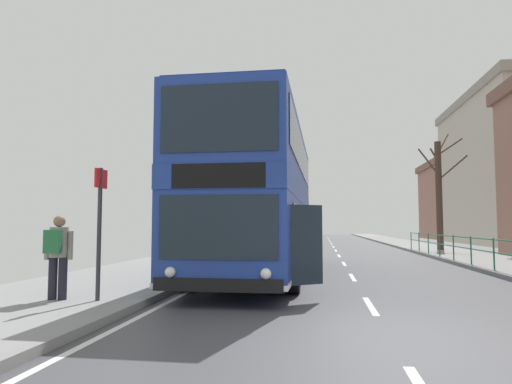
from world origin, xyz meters
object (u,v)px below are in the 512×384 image
at_px(pedestrian_with_backpack, 58,251).
at_px(bus_stop_sign_near, 100,218).
at_px(bare_tree_far_00, 439,192).
at_px(double_decker_bus_main, 261,199).
at_px(background_building_02, 491,200).

bearing_deg(pedestrian_with_backpack, bus_stop_sign_near, 4.79).
bearing_deg(bus_stop_sign_near, pedestrian_with_backpack, -175.21).
bearing_deg(bare_tree_far_00, double_decker_bus_main, -122.34).
height_order(pedestrian_with_backpack, bare_tree_far_00, bare_tree_far_00).
xyz_separation_m(double_decker_bus_main, pedestrian_with_backpack, (-3.10, -5.84, -1.28)).
height_order(double_decker_bus_main, bus_stop_sign_near, double_decker_bus_main).
xyz_separation_m(bus_stop_sign_near, background_building_02, (22.95, 45.54, 2.68)).
bearing_deg(pedestrian_with_backpack, double_decker_bus_main, 62.06).
relative_size(bus_stop_sign_near, background_building_02, 0.18).
relative_size(bus_stop_sign_near, bare_tree_far_00, 0.36).
bearing_deg(bus_stop_sign_near, double_decker_bus_main, 68.20).
distance_m(double_decker_bus_main, bus_stop_sign_near, 6.25).
height_order(pedestrian_with_backpack, bus_stop_sign_near, bus_stop_sign_near).
relative_size(pedestrian_with_backpack, background_building_02, 0.11).
bearing_deg(background_building_02, bare_tree_far_00, -114.66).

